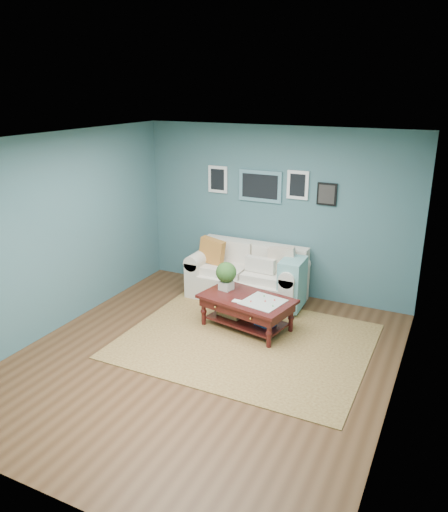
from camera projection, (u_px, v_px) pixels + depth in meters
The scene contains 4 objects.
room_shell at pixel (203, 256), 5.87m from camera, with size 5.00×5.02×2.70m.
area_rug at pixel (246, 341), 6.71m from camera, with size 3.20×2.56×0.01m, color brown.
loveseat at pixel (252, 276), 7.94m from camera, with size 1.88×0.85×0.96m.
coffee_table at pixel (243, 301), 6.99m from camera, with size 1.39×0.97×0.89m.
Camera 1 is at (2.65, -4.83, 3.26)m, focal length 35.00 mm.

